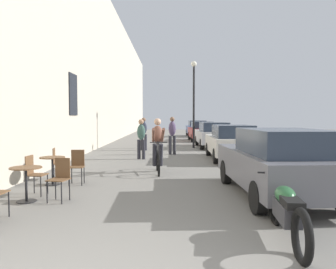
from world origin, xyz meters
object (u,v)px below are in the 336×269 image
Objects in this scene: cafe_chair_mid_toward_street at (60,176)px; parked_car_fifth at (196,128)px; parked_car_second at (230,142)px; parked_car_nearest at (276,162)px; pedestrian_near at (141,137)px; pedestrian_mid at (172,133)px; street_lamp at (193,93)px; pedestrian_far at (143,132)px; cafe_table_far at (52,165)px; cafe_chair_far_toward_street at (57,161)px; parked_car_third at (212,134)px; cafe_table_mid at (25,177)px; parked_car_fourth at (201,131)px; parked_motorcycle at (286,211)px; cafe_chair_far_toward_wall at (76,164)px; cyclist_on_bicycle at (157,147)px; cafe_chair_mid_toward_wall at (33,172)px.

parked_car_fifth is at bearing 78.10° from cafe_chair_mid_toward_street.
parked_car_nearest is at bearing -91.83° from parked_car_second.
pedestrian_near is 0.94× the size of pedestrian_mid.
pedestrian_far is at bearing -153.36° from street_lamp.
parked_car_nearest is (2.18, -8.23, -0.22)m from pedestrian_mid.
parked_car_nearest reaches higher than cafe_table_far.
pedestrian_mid reaches higher than cafe_chair_far_toward_street.
cafe_table_far is 0.18× the size of parked_car_third.
pedestrian_mid reaches higher than cafe_table_mid.
pedestrian_far is (-0.16, 3.65, 0.04)m from pedestrian_near.
parked_car_third is 1.01× the size of parked_car_fourth.
parked_motorcycle is at bearing -28.83° from cafe_chair_mid_toward_street.
parked_car_fourth is at bearing -91.55° from parked_car_fifth.
pedestrian_mid is at bearing 70.12° from cafe_table_mid.
cafe_chair_far_toward_street is 0.50× the size of pedestrian_mid.
cafe_chair_far_toward_wall is 5.25m from pedestrian_near.
parked_car_nearest is 1.99× the size of parked_motorcycle.
cyclist_on_bicycle is 0.36× the size of street_lamp.
cyclist_on_bicycle reaches higher than cafe_chair_far_toward_street.
street_lamp is at bearing 26.64° from pedestrian_far.
pedestrian_near is at bearing -108.61° from parked_car_fourth.
parked_car_second is 1.01× the size of parked_car_fourth.
parked_car_second is (2.90, 3.14, -0.07)m from cyclist_on_bicycle.
parked_car_nearest is 1.05× the size of parked_car_second.
pedestrian_mid is (3.27, 6.26, 0.48)m from cafe_chair_far_toward_street.
street_lamp is 1.21× the size of parked_car_second.
cyclist_on_bicycle is at bearing -98.53° from parked_car_fifth.
parked_car_fifth reaches higher than parked_car_second.
parked_car_nearest is (0.92, -11.50, -2.33)m from street_lamp.
pedestrian_far is at bearing -118.26° from parked_car_fourth.
pedestrian_mid reaches higher than parked_car_fifth.
cafe_table_mid is 13.31m from parked_car_third.
cafe_chair_far_toward_wall is at bearing 94.20° from cafe_chair_mid_toward_street.
parked_car_nearest is (2.70, -3.18, -0.03)m from cyclist_on_bicycle.
pedestrian_mid is (3.13, 8.64, 0.48)m from cafe_table_mid.
street_lamp reaches higher than cafe_table_far.
parked_car_fifth is (3.72, 16.23, -0.19)m from pedestrian_near.
pedestrian_mid is 0.44× the size of parked_car_fourth.
cafe_chair_far_toward_wall is at bearing 62.73° from cafe_chair_mid_toward_wall.
pedestrian_mid is at bearing -99.45° from parked_car_fifth.
cafe_chair_far_toward_wall is (0.63, 1.22, 0.00)m from cafe_chair_mid_toward_wall.
street_lamp is 11.77m from parked_car_nearest.
parked_car_third is at bearing 10.40° from street_lamp.
parked_car_fifth reaches higher than cafe_table_mid.
cafe_chair_far_toward_street is (-0.07, 0.65, -0.00)m from cafe_table_far.
cyclist_on_bicycle is 5.08m from pedestrian_mid.
cafe_table_mid is 0.18× the size of parked_car_second.
cafe_table_far is at bearing -110.01° from pedestrian_near.
pedestrian_far is 0.35× the size of street_lamp.
cafe_chair_mid_toward_street is at bearing -105.93° from pedestrian_mid.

